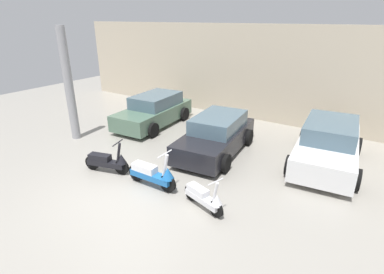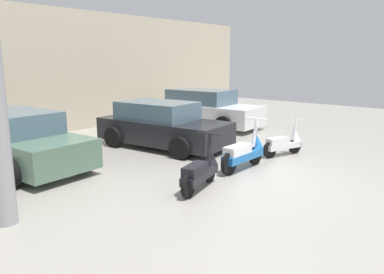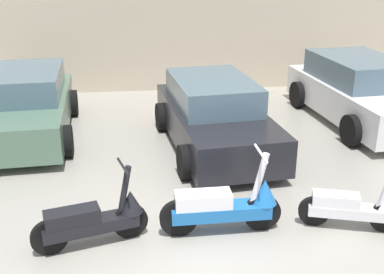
# 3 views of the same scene
# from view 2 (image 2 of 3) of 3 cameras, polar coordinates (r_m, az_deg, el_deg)

# --- Properties ---
(ground_plane) EXTENTS (28.00, 28.00, 0.00)m
(ground_plane) POSITION_cam_2_polar(r_m,az_deg,el_deg) (7.94, 10.19, -6.42)
(ground_plane) COLOR #9E998E
(wall_back) EXTENTS (19.60, 0.12, 4.11)m
(wall_back) POSITION_cam_2_polar(r_m,az_deg,el_deg) (13.32, -20.00, 9.36)
(wall_back) COLOR beige
(wall_back) RESTS_ON ground_plane
(scooter_front_left) EXTENTS (1.44, 0.68, 1.03)m
(scooter_front_left) POSITION_cam_2_polar(r_m,az_deg,el_deg) (7.22, 1.42, -5.05)
(scooter_front_left) COLOR black
(scooter_front_left) RESTS_ON ground_plane
(scooter_front_right) EXTENTS (1.61, 0.58, 1.12)m
(scooter_front_right) POSITION_cam_2_polar(r_m,az_deg,el_deg) (8.58, 8.05, -2.21)
(scooter_front_right) COLOR black
(scooter_front_right) RESTS_ON ground_plane
(scooter_front_center) EXTENTS (1.30, 0.62, 0.93)m
(scooter_front_center) POSITION_cam_2_polar(r_m,az_deg,el_deg) (9.98, 13.91, -0.86)
(scooter_front_center) COLOR black
(scooter_front_center) RESTS_ON ground_plane
(car_rear_left) EXTENTS (2.06, 3.93, 1.30)m
(car_rear_left) POSITION_cam_2_polar(r_m,az_deg,el_deg) (9.43, -25.01, -0.55)
(car_rear_left) COLOR #51705B
(car_rear_left) RESTS_ON ground_plane
(car_rear_center) EXTENTS (2.15, 3.93, 1.28)m
(car_rear_center) POSITION_cam_2_polar(r_m,az_deg,el_deg) (10.61, -4.59, 1.74)
(car_rear_center) COLOR black
(car_rear_center) RESTS_ON ground_plane
(car_rear_right) EXTENTS (2.25, 4.18, 1.37)m
(car_rear_right) POSITION_cam_2_polar(r_m,az_deg,el_deg) (13.82, 2.01, 4.28)
(car_rear_right) COLOR white
(car_rear_right) RESTS_ON ground_plane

